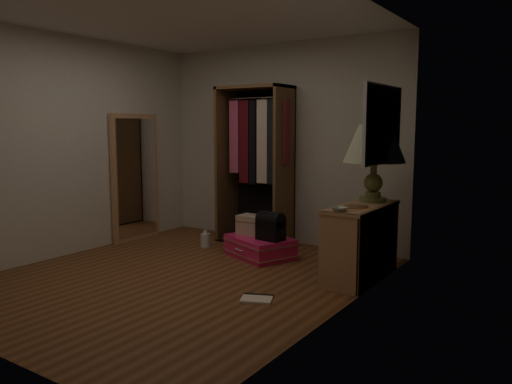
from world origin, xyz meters
TOP-DOWN VIEW (x-y plane):
  - ground at (0.00, 0.00)m, footprint 4.00×4.00m
  - room_walls at (0.08, 0.04)m, footprint 3.52×4.02m
  - console_bookshelf at (1.53, 1.05)m, footprint 0.42×1.12m
  - open_wardrobe at (-0.21, 1.77)m, footprint 0.99×0.50m
  - floor_mirror at (-1.70, 1.00)m, footprint 0.06×0.80m
  - pink_suitcase at (0.23, 1.14)m, footprint 0.94×0.82m
  - train_case at (0.09, 1.20)m, footprint 0.35×0.24m
  - black_bag at (0.42, 1.07)m, footprint 0.32×0.23m
  - table_lamp at (1.54, 1.30)m, footprint 0.80×0.80m
  - brass_tray at (1.54, 0.85)m, footprint 0.26×0.26m
  - ceramic_bowl at (1.49, 0.57)m, footprint 0.18×0.18m
  - white_jug at (-0.62, 1.16)m, footprint 0.15×0.15m
  - floor_book at (1.02, -0.12)m, footprint 0.34×0.31m

SIDE VIEW (x-z plane):
  - ground at x=0.00m, z-range 0.00..0.00m
  - floor_book at x=1.02m, z-range 0.00..0.02m
  - white_jug at x=-0.62m, z-range -0.02..0.20m
  - pink_suitcase at x=0.23m, z-range 0.00..0.24m
  - train_case at x=0.09m, z-range 0.23..0.49m
  - console_bookshelf at x=1.53m, z-range 0.01..0.76m
  - black_bag at x=0.42m, z-range 0.24..0.57m
  - brass_tray at x=1.54m, z-range 0.75..0.76m
  - ceramic_bowl at x=1.49m, z-range 0.75..0.79m
  - floor_mirror at x=-1.70m, z-range 0.00..1.70m
  - open_wardrobe at x=-0.21m, z-range 0.17..2.22m
  - table_lamp at x=1.54m, z-range 0.94..1.74m
  - room_walls at x=0.08m, z-range 0.20..2.80m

